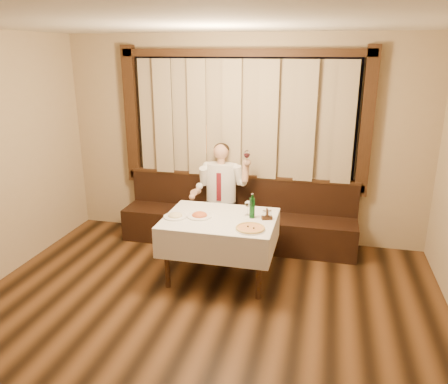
% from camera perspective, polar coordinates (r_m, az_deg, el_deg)
% --- Properties ---
extents(room, '(5.01, 6.01, 2.81)m').
position_cam_1_polar(room, '(4.09, -3.05, 2.77)').
color(room, black).
rests_on(room, ground).
extents(banquette, '(3.20, 0.61, 0.94)m').
position_cam_1_polar(banquette, '(6.08, 1.82, -3.87)').
color(banquette, black).
rests_on(banquette, ground).
extents(dining_table, '(1.27, 0.97, 0.76)m').
position_cam_1_polar(dining_table, '(5.03, -0.53, -4.47)').
color(dining_table, black).
rests_on(dining_table, ground).
extents(pizza, '(0.33, 0.33, 0.03)m').
position_cam_1_polar(pizza, '(4.67, 3.45, -4.75)').
color(pizza, white).
rests_on(pizza, dining_table).
extents(pasta_red, '(0.29, 0.29, 0.10)m').
position_cam_1_polar(pasta_red, '(5.01, -3.22, -2.82)').
color(pasta_red, white).
rests_on(pasta_red, dining_table).
extents(pasta_cream, '(0.27, 0.27, 0.09)m').
position_cam_1_polar(pasta_cream, '(5.02, -6.40, -2.90)').
color(pasta_cream, white).
rests_on(pasta_cream, dining_table).
extents(green_bottle, '(0.06, 0.06, 0.29)m').
position_cam_1_polar(green_bottle, '(4.95, 3.69, -2.03)').
color(green_bottle, '#11521B').
rests_on(green_bottle, dining_table).
extents(table_wine_glass, '(0.07, 0.07, 0.18)m').
position_cam_1_polar(table_wine_glass, '(5.02, 3.11, -1.63)').
color(table_wine_glass, white).
rests_on(table_wine_glass, dining_table).
extents(cruet_caddy, '(0.13, 0.10, 0.13)m').
position_cam_1_polar(cruet_caddy, '(4.95, 5.63, -3.09)').
color(cruet_caddy, black).
rests_on(cruet_caddy, dining_table).
extents(seated_man, '(0.77, 0.57, 1.40)m').
position_cam_1_polar(seated_man, '(5.88, -0.49, 0.59)').
color(seated_man, black).
rests_on(seated_man, ground).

